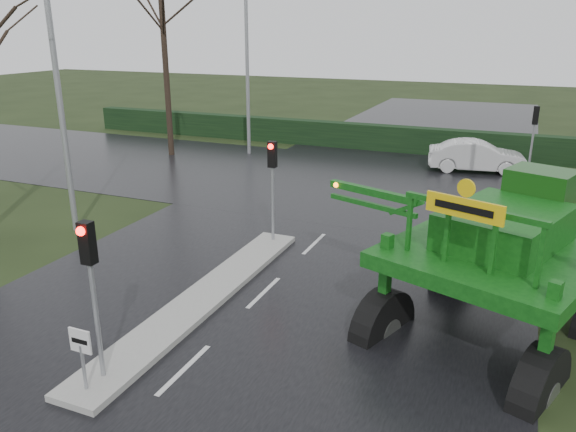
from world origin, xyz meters
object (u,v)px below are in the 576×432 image
at_px(keep_left_sign, 81,350).
at_px(crop_sprayer, 394,232).
at_px(traffic_signal_far, 534,126).
at_px(traffic_signal_mid, 272,170).
at_px(white_sedan, 475,171).
at_px(street_light_left_near, 62,59).
at_px(traffic_signal_near, 90,268).
at_px(street_light_left_far, 252,47).

relative_size(keep_left_sign, crop_sprayer, 0.15).
bearing_deg(traffic_signal_far, traffic_signal_mid, 58.07).
height_order(keep_left_sign, white_sedan, keep_left_sign).
xyz_separation_m(street_light_left_near, crop_sprayer, (11.78, -2.43, -3.53)).
bearing_deg(traffic_signal_near, traffic_signal_mid, 90.00).
bearing_deg(traffic_signal_far, street_light_left_far, 0.03).
xyz_separation_m(keep_left_sign, traffic_signal_mid, (0.00, 8.99, 1.53)).
bearing_deg(white_sedan, crop_sprayer, 168.84).
xyz_separation_m(traffic_signal_far, crop_sprayer, (-2.92, -16.44, -0.13)).
bearing_deg(street_light_left_near, white_sedan, 50.30).
relative_size(keep_left_sign, street_light_left_far, 0.14).
bearing_deg(keep_left_sign, street_light_left_near, 132.59).
distance_m(street_light_left_near, crop_sprayer, 12.53).
bearing_deg(street_light_left_far, crop_sprayer, -54.37).
bearing_deg(street_light_left_far, keep_left_sign, -72.22).
bearing_deg(keep_left_sign, white_sedan, 76.51).
relative_size(traffic_signal_near, crop_sprayer, 0.40).
relative_size(street_light_left_far, crop_sprayer, 1.13).
bearing_deg(traffic_signal_mid, crop_sprayer, -38.79).
bearing_deg(crop_sprayer, street_light_left_far, 145.54).
height_order(traffic_signal_near, traffic_signal_mid, same).
relative_size(crop_sprayer, white_sedan, 1.86).
xyz_separation_m(traffic_signal_far, white_sedan, (-2.47, 0.72, -2.59)).
xyz_separation_m(traffic_signal_mid, white_sedan, (5.33, 13.24, -2.59)).
relative_size(traffic_signal_mid, white_sedan, 0.74).
relative_size(keep_left_sign, white_sedan, 0.28).
bearing_deg(street_light_left_near, street_light_left_far, 90.00).
height_order(traffic_signal_far, white_sedan, traffic_signal_far).
bearing_deg(keep_left_sign, crop_sprayer, 46.06).
relative_size(traffic_signal_mid, traffic_signal_far, 1.00).
bearing_deg(crop_sprayer, keep_left_sign, -114.03).
bearing_deg(street_light_left_far, traffic_signal_near, -71.83).
xyz_separation_m(traffic_signal_near, white_sedan, (5.33, 21.74, -2.59)).
height_order(traffic_signal_mid, street_light_left_near, street_light_left_near).
relative_size(traffic_signal_mid, street_light_left_far, 0.35).
bearing_deg(traffic_signal_near, white_sedan, 76.21).
relative_size(street_light_left_near, white_sedan, 2.11).
bearing_deg(white_sedan, street_light_left_near, 130.64).
relative_size(traffic_signal_far, street_light_left_near, 0.35).
distance_m(traffic_signal_mid, street_light_left_near, 7.83).
xyz_separation_m(street_light_left_far, crop_sprayer, (11.78, -16.43, -3.53)).
relative_size(traffic_signal_mid, crop_sprayer, 0.40).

